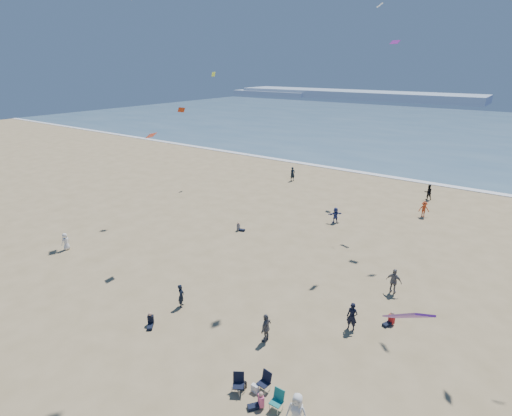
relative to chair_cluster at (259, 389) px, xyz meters
The scene contains 11 objects.
ground 6.52m from the chair_cluster, 152.82° to the right, with size 220.00×220.00×0.00m, color tan.
ocean 92.21m from the chair_cluster, 93.60° to the left, with size 220.00×100.00×0.06m, color #476B84.
surf_line 42.43m from the chair_cluster, 97.84° to the left, with size 220.00×1.20×0.08m, color white.
headland_far 179.52m from the chair_cluster, 111.50° to the left, with size 110.00×20.00×3.20m, color #7A8EA8.
headland_near 193.51m from the chair_cluster, 123.14° to the left, with size 40.00×14.00×2.00m, color #7A8EA8.
standing_flyers 11.09m from the chair_cluster, 93.30° to the left, with size 36.95×44.27×1.86m.
seated_group 4.83m from the chair_cluster, 136.49° to the left, with size 17.16×24.10×0.84m.
chair_cluster is the anchor object (origin of this frame).
white_tote 0.51m from the chair_cluster, 153.79° to the left, with size 0.35×0.20×0.40m, color white.
black_backpack 1.02m from the chair_cluster, behind, with size 0.30×0.22×0.38m, color black.
kites_aloft 17.86m from the chair_cluster, 74.94° to the left, with size 46.58×41.51×27.67m.
Camera 1 is at (14.13, -8.91, 14.70)m, focal length 28.00 mm.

